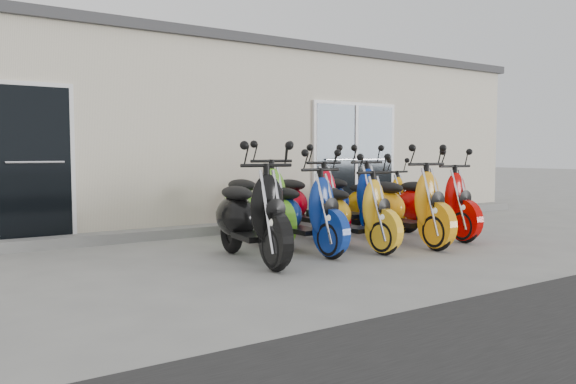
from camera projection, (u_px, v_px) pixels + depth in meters
name	position (u px, v px, depth m)	size (l,w,h in m)	color
ground	(311.00, 248.00, 7.84)	(80.00, 80.00, 0.00)	gray
building	(171.00, 140.00, 12.07)	(14.00, 6.00, 3.20)	beige
roof_cap	(170.00, 61.00, 11.95)	(14.20, 6.20, 0.16)	#3F3F42
front_step	(242.00, 227.00, 9.52)	(14.00, 0.40, 0.15)	gray
door_left	(35.00, 158.00, 7.82)	(1.07, 0.08, 2.22)	black
door_right	(355.00, 156.00, 10.99)	(2.02, 0.08, 2.22)	black
scooter_front_black	(250.00, 202.00, 6.81)	(0.72, 1.99, 1.47)	black
scooter_front_blue	(300.00, 201.00, 7.47)	(0.68, 1.87, 1.38)	navy
scooter_front_orange_a	(351.00, 201.00, 7.71)	(0.65, 1.80, 1.33)	yellow
scooter_front_orange_b	(404.00, 194.00, 8.12)	(0.71, 1.97, 1.45)	orange
scooter_front_red	(434.00, 193.00, 8.77)	(0.69, 1.89, 1.40)	#C00301
scooter_back_green	(256.00, 192.00, 8.20)	(0.74, 2.04, 1.50)	#63C024
scooter_back_red	(306.00, 191.00, 8.72)	(0.72, 1.98, 1.46)	red
scooter_back_blue	(348.00, 189.00, 9.19)	(0.72, 1.98, 1.46)	navy
scooter_back_yellow	(379.00, 193.00, 9.76)	(0.61, 1.69, 1.25)	orange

